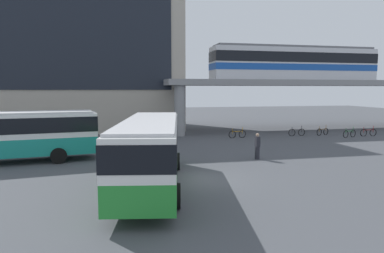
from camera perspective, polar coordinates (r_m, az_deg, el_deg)
name	(u,v)px	position (r m, az deg, el deg)	size (l,w,h in m)	color
ground_plane	(171,148)	(28.02, -3.47, -3.48)	(120.00, 120.00, 0.00)	#47494F
station_building	(41,55)	(43.74, -23.23, 10.62)	(30.85, 11.31, 16.94)	#B2A899
elevated_platform	(308,86)	(43.30, 18.28, 6.17)	(33.84, 7.45, 5.63)	gray
train	(295,63)	(42.50, 16.26, 9.83)	(19.54, 2.96, 3.84)	silver
bus_main	(151,146)	(16.75, -6.73, -3.11)	(4.46, 11.32, 3.22)	#268C33
bus_secondary	(5,132)	(24.85, -28.01, -0.78)	(11.29, 4.05, 3.22)	teal
bicycle_brown	(323,132)	(37.96, 20.37, -0.78)	(1.70, 0.69, 1.04)	black
bicycle_red	(368,133)	(39.00, 26.64, -0.88)	(1.79, 0.13, 1.04)	black
bicycle_green	(349,134)	(37.18, 24.12, -1.07)	(1.74, 0.56, 1.04)	black
bicycle_orange	(237,134)	(33.91, 7.34, -1.23)	(1.79, 0.24, 1.04)	black
bicycle_black	(297,132)	(36.58, 16.59, -0.90)	(1.79, 0.06, 1.04)	black
pedestrian_at_kerb	(146,139)	(27.29, -7.45, -1.98)	(0.32, 0.41, 1.79)	navy
pedestrian_waiting_near_stop	(257,147)	(23.83, 10.53, -3.27)	(0.32, 0.41, 1.74)	#26262D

